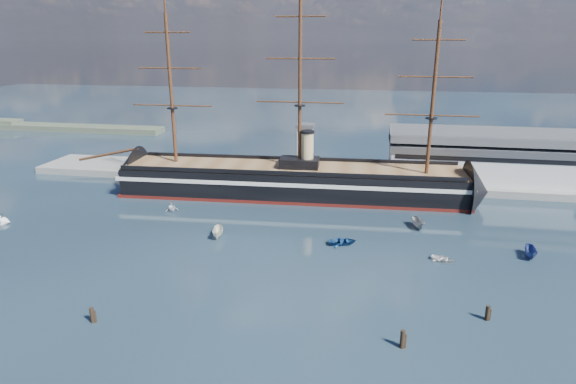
# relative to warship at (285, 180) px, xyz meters

# --- Properties ---
(ground) EXTENTS (600.00, 600.00, 0.00)m
(ground) POSITION_rel_warship_xyz_m (0.32, -20.00, -4.04)
(ground) COLOR black
(ground) RESTS_ON ground
(quay) EXTENTS (180.00, 18.00, 2.00)m
(quay) POSITION_rel_warship_xyz_m (10.32, 16.00, -4.04)
(quay) COLOR slate
(quay) RESTS_ON ground
(warehouse) EXTENTS (63.00, 21.00, 11.60)m
(warehouse) POSITION_rel_warship_xyz_m (58.32, 20.00, 3.95)
(warehouse) COLOR #B7BABC
(warehouse) RESTS_ON ground
(quay_tower) EXTENTS (5.00, 5.00, 15.00)m
(quay_tower) POSITION_rel_warship_xyz_m (3.32, 13.00, 5.72)
(quay_tower) COLOR silver
(quay_tower) RESTS_ON ground
(shoreline) EXTENTS (120.00, 10.00, 4.00)m
(shoreline) POSITION_rel_warship_xyz_m (-138.92, 75.00, -2.59)
(shoreline) COLOR #3F4C38
(shoreline) RESTS_ON ground
(warship) EXTENTS (113.25, 20.52, 53.94)m
(warship) POSITION_rel_warship_xyz_m (0.00, 0.00, 0.00)
(warship) COLOR black
(warship) RESTS_ON ground
(motorboat_a) EXTENTS (6.73, 3.56, 2.56)m
(motorboat_a) POSITION_rel_warship_xyz_m (-8.60, -30.55, -4.04)
(motorboat_a) COLOR white
(motorboat_a) RESTS_ON ground
(motorboat_b) EXTENTS (2.45, 3.87, 1.68)m
(motorboat_b) POSITION_rel_warship_xyz_m (17.30, -29.52, -4.04)
(motorboat_b) COLOR navy
(motorboat_b) RESTS_ON ground
(motorboat_c) EXTENTS (6.84, 3.95, 2.58)m
(motorboat_c) POSITION_rel_warship_xyz_m (33.01, -17.78, -4.04)
(motorboat_c) COLOR gray
(motorboat_c) RESTS_ON ground
(motorboat_d) EXTENTS (6.16, 5.44, 2.12)m
(motorboat_d) POSITION_rel_warship_xyz_m (-24.68, -17.19, -4.04)
(motorboat_d) COLOR white
(motorboat_d) RESTS_ON ground
(motorboat_e) EXTENTS (2.09, 2.94, 1.28)m
(motorboat_e) POSITION_rel_warship_xyz_m (36.37, -33.95, -4.04)
(motorboat_e) COLOR silver
(motorboat_e) RESTS_ON ground
(motorboat_f) EXTENTS (6.37, 3.02, 2.45)m
(motorboat_f) POSITION_rel_warship_xyz_m (53.00, -29.31, -4.04)
(motorboat_f) COLOR navy
(motorboat_f) RESTS_ON ground
(piling_near_left) EXTENTS (0.64, 0.64, 3.12)m
(piling_near_left) POSITION_rel_warship_xyz_m (-16.67, -64.33, -4.04)
(piling_near_left) COLOR black
(piling_near_left) RESTS_ON ground
(piling_near_right) EXTENTS (0.64, 0.64, 3.36)m
(piling_near_right) POSITION_rel_warship_xyz_m (27.74, -62.39, -4.04)
(piling_near_right) COLOR black
(piling_near_right) RESTS_ON ground
(piling_far_right) EXTENTS (0.64, 0.64, 3.08)m
(piling_far_right) POSITION_rel_warship_xyz_m (40.39, -53.32, -4.04)
(piling_far_right) COLOR black
(piling_far_right) RESTS_ON ground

